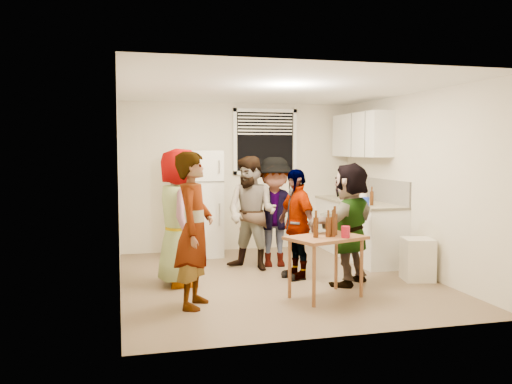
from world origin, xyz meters
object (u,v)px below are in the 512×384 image
object	(u,v)px
beer_bottle_table	(335,235)
guest_back_right	(274,266)
wine_bottle	(339,196)
trash_bin	(418,261)
blue_cup	(366,206)
guest_back_left	(252,269)
guest_black	(296,278)
guest_orange	(349,284)
beer_bottle_counter	(372,205)
serving_table	(325,297)
red_cup	(345,238)
kettle	(352,200)
guest_stripe	(195,306)
guest_grey	(180,284)
refrigerator	(199,203)

from	to	relation	value
beer_bottle_table	guest_back_right	world-z (taller)	beer_bottle_table
wine_bottle	trash_bin	distance (m)	2.61
blue_cup	guest_back_left	size ratio (longest dim) A/B	0.08
wine_bottle	blue_cup	world-z (taller)	wine_bottle
guest_black	guest_orange	size ratio (longest dim) A/B	0.94
beer_bottle_counter	serving_table	size ratio (longest dim) A/B	0.24
serving_table	red_cup	world-z (taller)	red_cup
wine_bottle	kettle	bearing A→B (deg)	-97.43
red_cup	guest_back_right	size ratio (longest dim) A/B	0.08
red_cup	guest_stripe	bearing A→B (deg)	174.42
guest_back_left	beer_bottle_table	bearing A→B (deg)	-26.91
wine_bottle	guest_grey	bearing A→B (deg)	-146.79
guest_grey	serving_table	bearing A→B (deg)	-120.62
serving_table	guest_orange	bearing A→B (deg)	44.74
guest_back_left	guest_orange	bearing A→B (deg)	-6.12
serving_table	kettle	bearing A→B (deg)	59.14
refrigerator	red_cup	bearing A→B (deg)	-67.65
guest_stripe	red_cup	bearing A→B (deg)	-73.31
red_cup	guest_stripe	distance (m)	1.85
blue_cup	guest_back_left	world-z (taller)	blue_cup
guest_orange	kettle	bearing A→B (deg)	-154.27
wine_bottle	guest_orange	bearing A→B (deg)	-110.08
wine_bottle	guest_orange	xyz separation A→B (m)	(-0.91, -2.48, -0.90)
blue_cup	refrigerator	bearing A→B (deg)	145.40
red_cup	guest_orange	world-z (taller)	red_cup
refrigerator	kettle	world-z (taller)	refrigerator
trash_bin	guest_back_right	distance (m)	2.06
guest_back_left	guest_black	distance (m)	0.79
beer_bottle_table	red_cup	size ratio (longest dim) A/B	1.89
serving_table	red_cup	bearing A→B (deg)	-39.90
serving_table	beer_bottle_table	xyz separation A→B (m)	(0.13, 0.07, 0.72)
serving_table	beer_bottle_table	world-z (taller)	beer_bottle_table
serving_table	guest_grey	world-z (taller)	serving_table
kettle	serving_table	xyz separation A→B (m)	(-1.34, -2.24, -0.90)
kettle	guest_grey	world-z (taller)	kettle
blue_cup	serving_table	xyz separation A→B (m)	(-1.14, -1.34, -0.90)
beer_bottle_table	guest_grey	bearing A→B (deg)	150.71
guest_black	serving_table	bearing A→B (deg)	-8.96
guest_back_left	guest_back_right	bearing A→B (deg)	61.95
guest_back_left	guest_orange	xyz separation A→B (m)	(1.01, -1.12, 0.00)
beer_bottle_table	red_cup	bearing A→B (deg)	-79.12
wine_bottle	guest_grey	xyz separation A→B (m)	(-3.02, -1.97, -0.90)
wine_bottle	trash_bin	world-z (taller)	wine_bottle
beer_bottle_counter	serving_table	distance (m)	2.14
beer_bottle_counter	beer_bottle_table	size ratio (longest dim) A/B	0.81
refrigerator	guest_grey	world-z (taller)	refrigerator
guest_back_right	guest_orange	bearing A→B (deg)	-53.77
blue_cup	beer_bottle_table	distance (m)	1.63
trash_bin	serving_table	xyz separation A→B (m)	(-1.48, -0.48, -0.25)
kettle	beer_bottle_counter	size ratio (longest dim) A/B	1.23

